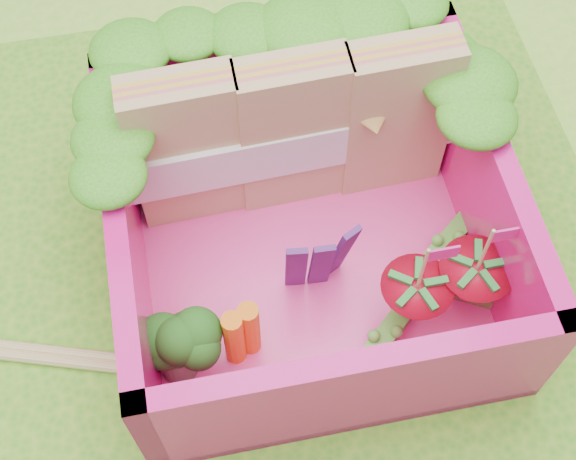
# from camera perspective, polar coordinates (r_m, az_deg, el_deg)

# --- Properties ---
(ground) EXTENTS (14.00, 14.00, 0.00)m
(ground) POSITION_cam_1_polar(r_m,az_deg,el_deg) (2.99, -1.50, -2.64)
(ground) COLOR #89D43B
(ground) RESTS_ON ground
(placemat) EXTENTS (2.60, 2.60, 0.03)m
(placemat) POSITION_cam_1_polar(r_m,az_deg,el_deg) (2.97, -1.50, -2.50)
(placemat) COLOR #4FA324
(placemat) RESTS_ON ground
(bento_floor) EXTENTS (1.30, 1.30, 0.05)m
(bento_floor) POSITION_cam_1_polar(r_m,az_deg,el_deg) (2.94, 1.44, -1.98)
(bento_floor) COLOR #FD409F
(bento_floor) RESTS_ON placemat
(bento_box) EXTENTS (1.30, 1.30, 0.55)m
(bento_box) POSITION_cam_1_polar(r_m,az_deg,el_deg) (2.72, 1.56, 0.53)
(bento_box) COLOR #E1127A
(bento_box) RESTS_ON placemat
(lettuce_ruffle) EXTENTS (1.43, 0.77, 0.11)m
(lettuce_ruffle) POSITION_cam_1_polar(r_m,az_deg,el_deg) (2.71, -0.23, 11.97)
(lettuce_ruffle) COLOR #367F17
(lettuce_ruffle) RESTS_ON bento_box
(sandwich_stack) EXTENTS (1.22, 0.21, 0.67)m
(sandwich_stack) POSITION_cam_1_polar(r_m,az_deg,el_deg) (2.81, 0.39, 6.93)
(sandwich_stack) COLOR tan
(sandwich_stack) RESTS_ON bento_floor
(broccoli) EXTENTS (0.31, 0.31, 0.27)m
(broccoli) POSITION_cam_1_polar(r_m,az_deg,el_deg) (2.59, -8.15, -8.28)
(broccoli) COLOR #569749
(broccoli) RESTS_ON bento_floor
(carrot_sticks) EXTENTS (0.12, 0.09, 0.28)m
(carrot_sticks) POSITION_cam_1_polar(r_m,az_deg,el_deg) (2.63, -3.31, -7.35)
(carrot_sticks) COLOR orange
(carrot_sticks) RESTS_ON bento_floor
(purple_wedges) EXTENTS (0.23, 0.07, 0.38)m
(purple_wedges) POSITION_cam_1_polar(r_m,az_deg,el_deg) (2.69, 2.25, -2.26)
(purple_wedges) COLOR #451855
(purple_wedges) RESTS_ON bento_floor
(strawberry_left) EXTENTS (0.24, 0.24, 0.48)m
(strawberry_left) POSITION_cam_1_polar(r_m,az_deg,el_deg) (2.72, 8.87, -5.02)
(strawberry_left) COLOR #BA0B2C
(strawberry_left) RESTS_ON bento_floor
(strawberry_right) EXTENTS (0.25, 0.25, 0.49)m
(strawberry_right) POSITION_cam_1_polar(r_m,az_deg,el_deg) (2.78, 12.84, -3.79)
(strawberry_right) COLOR #BA0B2C
(strawberry_right) RESTS_ON bento_floor
(snap_peas) EXTENTS (0.62, 0.58, 0.05)m
(snap_peas) POSITION_cam_1_polar(r_m,az_deg,el_deg) (2.87, 10.18, -4.15)
(snap_peas) COLOR #58BC3B
(snap_peas) RESTS_ON bento_floor
(chopsticks) EXTENTS (2.14, 0.73, 0.04)m
(chopsticks) POSITION_cam_1_polar(r_m,az_deg,el_deg) (2.93, -18.14, -8.28)
(chopsticks) COLOR #DDC679
(chopsticks) RESTS_ON placemat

